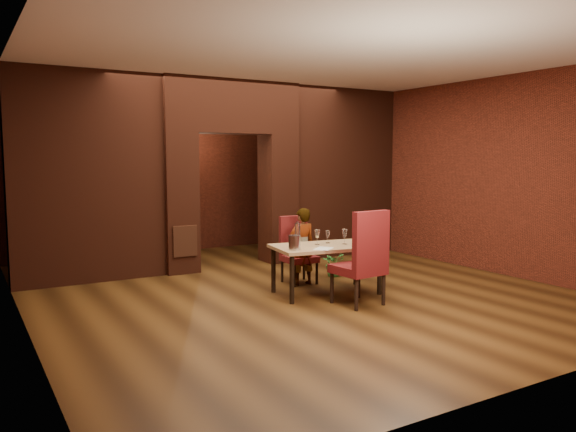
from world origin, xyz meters
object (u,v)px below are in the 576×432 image
Objects in this scene: chair_near at (358,257)px; wine_glass_b at (328,237)px; person_seated at (302,247)px; water_bottle at (298,234)px; chair_far at (299,250)px; wine_glass_c at (345,237)px; dining_table at (326,269)px; potted_plant at (334,263)px; wine_glass_a at (317,237)px; wine_bucket at (295,243)px.

wine_glass_b is (0.09, 0.82, 0.16)m from chair_near.
person_seated is 3.50× the size of water_bottle.
chair_near is at bearing -87.49° from chair_far.
wine_glass_b is at bearing 122.70° from wine_glass_c.
potted_plant is (0.77, 0.89, -0.13)m from dining_table.
chair_far is 4.70× the size of wine_glass_c.
wine_bucket is (-0.50, -0.22, -0.01)m from wine_glass_a.
wine_glass_a is (-0.09, 0.09, 0.45)m from dining_table.
chair_far is 2.38× the size of potted_plant.
water_bottle reaches higher than dining_table.
wine_glass_a reaches higher than dining_table.
person_seated is at bearing -98.83° from chair_far.
chair_near is at bearing -110.87° from wine_glass_c.
wine_glass_b is 0.42× the size of potted_plant.
water_bottle is at bearing -147.36° from potted_plant.
dining_table is 7.54× the size of wine_bucket.
dining_table is 0.67m from person_seated.
wine_bucket is at bearing -176.75° from wine_glass_c.
dining_table reaches higher than potted_plant.
chair_far is at bearing -94.65° from chair_near.
chair_near reaches higher than water_bottle.
wine_bucket is at bearing -46.78° from chair_near.
chair_far is (0.02, 0.74, 0.16)m from dining_table.
wine_glass_c is 0.51× the size of potted_plant.
wine_glass_a is (-0.09, -0.54, 0.22)m from person_seated.
chair_near is at bearing -81.45° from wine_glass_a.
water_bottle is at bearing -121.76° from chair_far.
chair_near is 1.07× the size of person_seated.
wine_glass_b is 0.93× the size of wine_bucket.
person_seated is 0.98m from wine_bucket.
water_bottle is at bearing 52.77° from person_seated.
wine_glass_b is at bearing -3.38° from water_bottle.
person_seated is at bearing -161.32° from potted_plant.
water_bottle reaches higher than wine_glass_a.
chair_far is at bearing 80.28° from wine_glass_a.
wine_glass_a reaches higher than wine_glass_b.
wine_glass_a is 1.09× the size of wine_bucket.
person_seated is at bearing 103.55° from wine_glass_b.
wine_glass_a is (-0.11, -0.65, 0.29)m from chair_far.
wine_glass_c is (0.14, -0.21, 0.02)m from wine_glass_b.
wine_glass_c is 0.65× the size of water_bottle.
wine_glass_b is at bearing 104.54° from person_seated.
potted_plant is (0.65, 0.75, -0.56)m from wine_glass_b.
water_bottle is (-0.37, 0.17, 0.51)m from dining_table.
wine_glass_a is at bearing -15.16° from water_bottle.
water_bottle is (0.23, 0.29, 0.07)m from wine_bucket.
chair_far is 0.90m from wine_glass_c.
dining_table is 3.45× the size of potted_plant.
wine_glass_c reaches higher than wine_glass_a.
potted_plant is at bearing 36.81° from wine_bucket.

